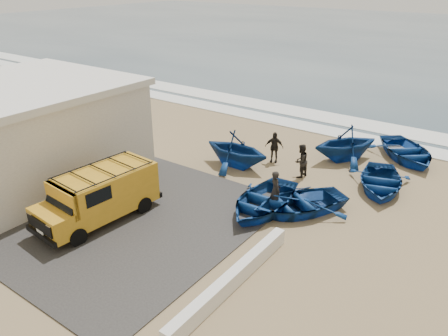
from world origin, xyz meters
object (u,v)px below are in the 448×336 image
Objects in this scene: boat_near_left at (263,201)px; boat_near_right at (299,202)px; building at (19,131)px; boat_far_right at (407,151)px; fisherman_front at (275,190)px; boat_mid_right at (380,181)px; parapet at (232,280)px; boat_far_left at (346,143)px; boat_mid_left at (236,149)px; fisherman_back at (274,147)px; van at (100,194)px; fisherman_middle at (301,161)px.

boat_near_left is 1.04× the size of boat_near_right.
building is 2.24× the size of boat_far_right.
building reaches higher than fisherman_front.
boat_near_left is at bearing -143.04° from boat_mid_right.
boat_near_right is (1.21, 0.72, -0.02)m from boat_near_left.
parapet is 1.57× the size of boat_mid_right.
parapet is at bearing -4.58° from building.
parapet is 5.21m from fisherman_front.
boat_far_left reaches higher than boat_far_right.
boat_mid_right is at bearing 80.19° from parapet.
boat_near_left is 1.20× the size of boat_mid_left.
fisherman_back is at bearing 164.39° from boat_near_right.
fisherman_back reaches higher than boat_near_left.
van reaches higher than boat_far_left.
van is 1.42× the size of boat_mid_left.
boat_far_right is at bearing 83.15° from parapet.
boat_near_right reaches higher than boat_mid_right.
fisherman_back is (8.75, 8.13, -1.38)m from building.
boat_far_right is 6.82m from fisherman_back.
fisherman_middle is at bearing 90.63° from boat_near_left.
building is 12.97m from fisherman_middle.
fisherman_middle is (-0.52, 3.30, -0.02)m from fisherman_front.
fisherman_back is (-2.40, 4.12, -0.04)m from fisherman_front.
van reaches higher than boat_mid_right.
fisherman_middle is 1.02× the size of fisherman_back.
boat_near_left reaches higher than parapet.
boat_mid_left is 3.20m from fisherman_middle.
parapet is 1.23× the size of van.
fisherman_back is at bearing 78.00° from van.
boat_far_right is at bearing 41.18° from building.
parapet is 3.75× the size of fisherman_middle.
boat_near_right is 4.33m from boat_mid_right.
boat_far_left is (-0.50, 6.11, 0.51)m from boat_near_right.
fisherman_front is at bearing 17.30° from fisherman_middle.
parapet is 9.88m from fisherman_back.
van is at bearing 81.23° from fisherman_front.
boat_far_left is at bearing -54.92° from fisherman_front.
boat_near_left is 6.89m from boat_far_left.
van is 3.04× the size of fisherman_middle.
fisherman_front is (0.31, 0.41, 0.39)m from boat_near_left.
fisherman_back reaches higher than boat_mid_right.
building reaches higher than fisherman_back.
boat_mid_right is 0.91× the size of boat_far_right.
boat_mid_left is (-4.54, 2.26, 0.49)m from boat_near_right.
boat_near_left is at bearing -115.72° from boat_near_right.
boat_near_left is 9.33m from boat_far_right.
boat_near_left is (4.71, 4.19, -0.66)m from van.
boat_far_left is 3.22m from boat_far_right.
boat_near_right is at bearing 44.38° from van.
boat_mid_left reaches higher than parapet.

